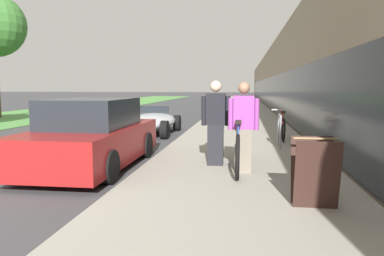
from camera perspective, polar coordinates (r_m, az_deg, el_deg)
sidewalk_slab at (r=25.19m, az=7.66°, el=2.59°), size 3.77×70.00×0.14m
storefront_facade at (r=33.84m, az=19.65°, el=6.94°), size 10.01×70.00×4.54m
lawn_strip at (r=31.74m, az=-15.34°, el=3.09°), size 6.49×70.00×0.03m
tandem_bicycle at (r=7.21m, az=7.09°, el=-2.80°), size 0.52×2.72×0.97m
person_rider at (r=6.82m, az=7.84°, el=0.15°), size 0.55×0.22×1.63m
person_bystander at (r=7.36m, az=3.62°, el=0.77°), size 0.57×0.22×1.66m
bike_rack_hoop at (r=9.83m, az=13.20°, el=0.12°), size 0.05×0.60×0.84m
cruiser_bike_nearest at (r=11.30m, az=13.47°, el=0.15°), size 0.52×1.74×0.86m
sandwich_board_sign at (r=5.13m, az=18.19°, el=-6.35°), size 0.56×0.56×0.90m
parked_sedan_curbside at (r=8.04m, az=-15.01°, el=-1.26°), size 1.83×4.11×1.44m
vintage_roadster_curbside at (r=13.35m, az=-6.25°, el=0.88°), size 1.69×3.98×0.98m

